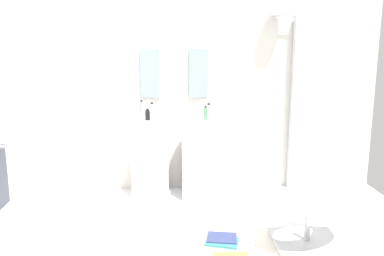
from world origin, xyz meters
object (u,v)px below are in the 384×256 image
pedestal_sink_left (150,157)px  soap_bottle_grey (142,109)px  soap_bottle_white (152,112)px  soap_bottle_green (206,113)px  coffee_mug (250,240)px  magazine_teal (222,242)px  soap_bottle_clear (209,111)px  soap_bottle_black (148,115)px  magazine_navy (222,239)px  pedestal_sink_right (200,157)px  lounge_chair (309,208)px  shower_column (296,100)px

pedestal_sink_left → soap_bottle_grey: bearing=130.7°
soap_bottle_white → soap_bottle_green: size_ratio=1.25×
pedestal_sink_left → soap_bottle_grey: size_ratio=5.28×
coffee_mug → soap_bottle_grey: size_ratio=0.48×
magazine_teal → soap_bottle_clear: soap_bottle_clear is taller
soap_bottle_black → soap_bottle_grey: 0.23m
magazine_teal → coffee_mug: 0.24m
soap_bottle_green → soap_bottle_clear: 0.19m
magazine_navy → magazine_teal: (-0.00, -0.05, -0.00)m
pedestal_sink_left → soap_bottle_black: (-0.02, -0.11, 0.50)m
pedestal_sink_right → magazine_navy: (0.12, -1.13, -0.44)m
lounge_chair → soap_bottle_black: (-1.40, 1.15, 0.62)m
shower_column → soap_bottle_green: (-1.09, -0.35, -0.10)m
magazine_navy → soap_bottle_white: (-0.64, 1.00, 0.98)m
soap_bottle_green → soap_bottle_grey: bearing=160.7°
soap_bottle_green → pedestal_sink_left: bearing=167.3°
magazine_teal → soap_bottle_green: soap_bottle_green is taller
pedestal_sink_right → soap_bottle_white: 0.76m
shower_column → magazine_navy: (-1.03, -1.34, -1.05)m
pedestal_sink_right → soap_bottle_black: size_ratio=8.11×
soap_bottle_black → shower_column: bearing=10.6°
magazine_navy → soap_bottle_clear: bearing=100.3°
pedestal_sink_left → soap_bottle_white: soap_bottle_white is taller
magazine_navy → soap_bottle_grey: size_ratio=1.37×
magazine_navy → soap_bottle_grey: bearing=131.4°
pedestal_sink_right → pedestal_sink_left: bearing=180.0°
shower_column → lounge_chair: bearing=-102.0°
soap_bottle_green → magazine_teal: bearing=-86.7°
soap_bottle_clear → lounge_chair: bearing=-60.8°
lounge_chair → soap_bottle_white: 1.87m
magazine_teal → soap_bottle_clear: (-0.01, 1.22, 0.96)m
magazine_teal → soap_bottle_white: (-0.63, 1.05, 0.98)m
magazine_navy → soap_bottle_grey: (-0.77, 1.24, 0.97)m
soap_bottle_white → soap_bottle_grey: (-0.13, 0.24, -0.00)m
pedestal_sink_left → magazine_navy: size_ratio=3.86×
soap_bottle_black → soap_bottle_grey: bearing=109.8°
pedestal_sink_right → magazine_teal: pedestal_sink_right is taller
soap_bottle_white → lounge_chair: bearing=-39.7°
pedestal_sink_left → magazine_navy: bearing=-59.2°
soap_bottle_white → soap_bottle_black: (-0.05, 0.03, -0.04)m
magazine_teal → soap_bottle_black: (-0.68, 1.07, 0.94)m
magazine_navy → magazine_teal: 0.05m
lounge_chair → magazine_navy: size_ratio=3.93×
soap_bottle_white → soap_bottle_black: soap_bottle_white is taller
shower_column → soap_bottle_black: (-1.71, -0.32, -0.11)m
soap_bottle_white → soap_bottle_clear: size_ratio=1.24×
soap_bottle_clear → soap_bottle_black: bearing=-167.3°
soap_bottle_white → soap_bottle_black: bearing=153.6°
magazine_teal → soap_bottle_grey: (-0.76, 1.29, 0.98)m
soap_bottle_black → soap_bottle_clear: (0.68, 0.15, 0.02)m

